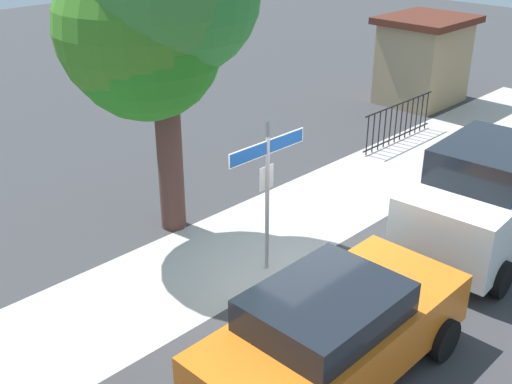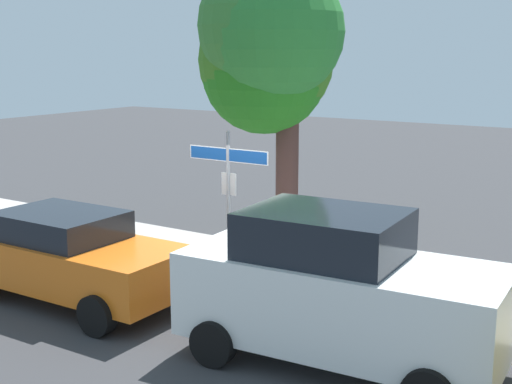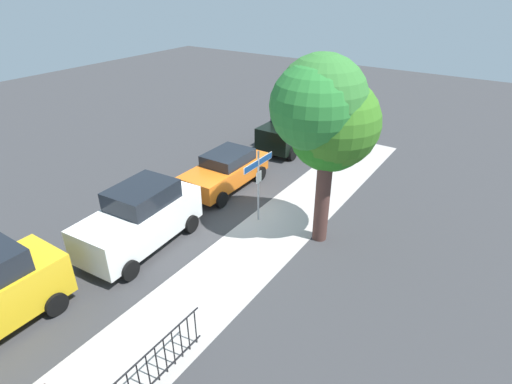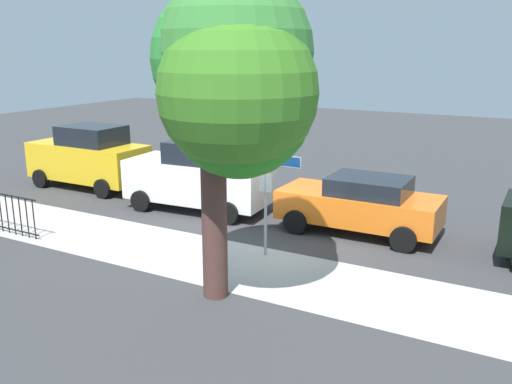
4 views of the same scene
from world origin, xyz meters
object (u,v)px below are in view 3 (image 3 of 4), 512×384
Objects in this scene: car_black at (291,129)px; car_orange at (226,170)px; street_sign at (258,174)px; car_white at (140,218)px; shade_tree at (325,115)px.

car_orange is at bearing -0.69° from car_black.
car_white is at bearing -34.13° from street_sign.
shade_tree reaches higher than car_white.
shade_tree reaches higher than car_orange.
shade_tree is at bearing 127.49° from car_white.
street_sign is 7.44m from car_black.
car_orange is at bearing -118.95° from street_sign.
street_sign is 0.66× the size of car_orange.
street_sign is 3.23m from shade_tree.
car_white reaches higher than car_black.
shade_tree is 1.38× the size of car_white.
car_black is (-6.94, -2.55, -0.87)m from street_sign.
street_sign is 4.27m from car_white.
car_orange is at bearing 179.26° from car_white.
car_white is (3.94, -4.49, -3.21)m from shade_tree.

